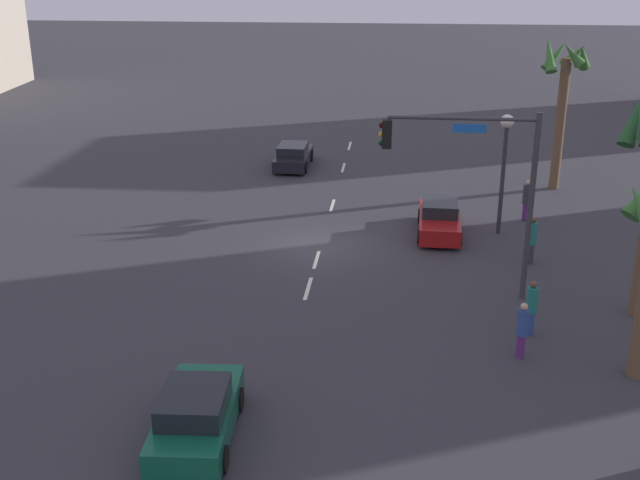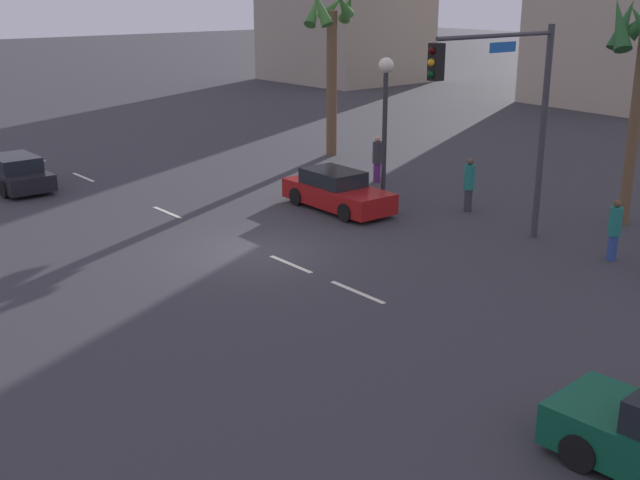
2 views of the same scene
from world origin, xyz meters
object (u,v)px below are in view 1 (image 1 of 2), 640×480
Objects in this scene: car_1 at (439,219)px; car_2 at (197,415)px; car_0 at (293,156)px; pedestrian_2 at (522,329)px; pedestrian_0 at (527,199)px; streetlamp at (505,149)px; pedestrian_1 at (531,239)px; traffic_signal at (481,174)px; palm_tree_2 at (563,83)px; pedestrian_3 at (532,306)px.

car_1 is 1.05× the size of car_2.
car_0 is 23.47m from pedestrian_2.
pedestrian_0 is (-18.07, 10.50, 0.33)m from car_2.
streetlamp is 4.45m from pedestrian_1.
pedestrian_2 is at bearing -3.00° from streetlamp.
pedestrian_0 is 1.00× the size of pedestrian_1.
traffic_signal is 5.72m from pedestrian_2.
car_0 is 2.55× the size of pedestrian_2.
palm_tree_2 is (2.92, 13.83, 4.76)m from car_0.
pedestrian_1 reaches higher than car_1.
pedestrian_1 is (5.25, -0.57, 0.01)m from pedestrian_0.
car_1 is 2.47× the size of pedestrian_3.
palm_tree_2 is at bearing 154.04° from streetlamp.
palm_tree_2 is (-18.44, 4.12, 4.43)m from pedestrian_2.
pedestrian_1 is 1.08× the size of pedestrian_2.
streetlamp reaches higher than car_1.
car_2 reaches higher than car_1.
traffic_signal is 3.61× the size of pedestrian_3.
pedestrian_0 is at bearing 149.85° from car_2.
pedestrian_0 is 7.31m from palm_tree_2.
car_2 is at bearing -59.20° from pedestrian_2.
pedestrian_3 is (-1.61, 0.51, 0.01)m from pedestrian_2.
streetlamp is 11.54m from pedestrian_2.
pedestrian_1 is at bearing -14.22° from palm_tree_2.
streetlamp is 2.91× the size of pedestrian_2.
pedestrian_2 is (-5.08, 8.52, 0.27)m from car_2.
pedestrian_0 is 5.28m from pedestrian_1.
pedestrian_1 is at bearing 142.24° from car_2.
traffic_signal is 14.98m from palm_tree_2.
traffic_signal is at bearing -151.06° from pedestrian_3.
car_1 is at bearing -83.83° from streetlamp.
pedestrian_0 is 1.07× the size of pedestrian_2.
traffic_signal is at bearing -13.51° from streetlamp.
palm_tree_2 is (-7.25, 3.53, 1.68)m from streetlamp.
car_0 is 1.06× the size of car_2.
streetlamp is at bearing 96.17° from car_1.
pedestrian_0 is 13.14m from pedestrian_2.
pedestrian_0 is 11.48m from pedestrian_3.
pedestrian_3 is (9.58, -0.08, -2.74)m from streetlamp.
pedestrian_0 is at bearing -21.44° from palm_tree_2.
car_1 is 4.47m from pedestrian_0.
streetlamp reaches higher than pedestrian_0.
pedestrian_0 is at bearing 54.40° from car_0.
pedestrian_2 is 19.41m from palm_tree_2.
car_1 is 0.68× the size of traffic_signal.
car_2 is 2.24× the size of pedestrian_1.
car_1 is (10.44, 7.74, 0.03)m from car_0.
pedestrian_1 reaches higher than pedestrian_2.
car_1 is 2.35× the size of pedestrian_1.
pedestrian_3 is (19.75, 10.22, 0.34)m from car_0.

